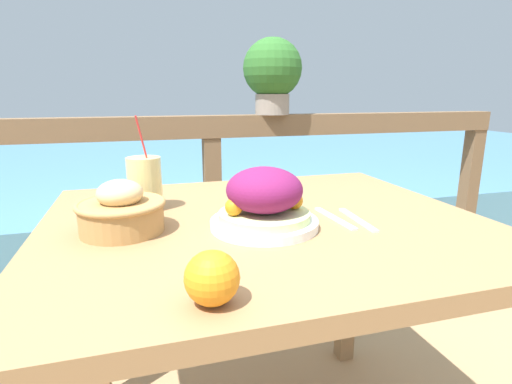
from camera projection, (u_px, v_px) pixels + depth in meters
name	position (u px, v px, depth m)	size (l,w,h in m)	color
patio_table	(265.00, 256.00, 1.02)	(1.06, 0.91, 0.77)	#997047
railing_fence	(212.00, 172.00, 1.70)	(2.80, 0.08, 0.98)	brown
sea_backdrop	(171.00, 180.00, 4.16)	(12.00, 4.00, 0.38)	teal
salad_plate	(264.00, 202.00, 0.91)	(0.25, 0.25, 0.14)	white
drink_glass	(145.00, 184.00, 1.05)	(0.09, 0.09, 0.25)	#DBCC7F
bread_basket	(121.00, 211.00, 0.88)	(0.19, 0.19, 0.12)	#AD7F47
potted_plant	(273.00, 72.00, 1.67)	(0.25, 0.25, 0.31)	gray
fork	(335.00, 218.00, 0.98)	(0.03, 0.18, 0.00)	silver
knife	(357.00, 220.00, 0.97)	(0.03, 0.18, 0.00)	silver
orange_near_basket	(212.00, 278.00, 0.58)	(0.08, 0.08, 0.08)	orange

